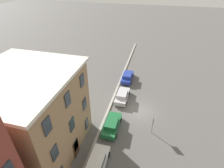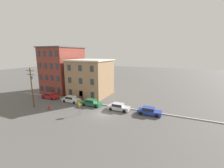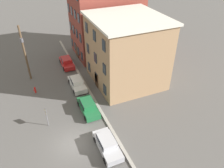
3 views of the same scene
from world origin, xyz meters
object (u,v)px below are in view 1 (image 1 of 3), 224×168
at_px(car_green, 112,124).
at_px(car_white, 96,163).
at_px(car_blue, 127,77).
at_px(car_silver, 122,96).
at_px(caution_sign, 153,123).

bearing_deg(car_green, car_white, 178.33).
height_order(car_white, car_blue, same).
relative_size(car_green, car_blue, 1.00).
distance_m(car_silver, car_blue, 6.15).
distance_m(car_green, car_blue, 12.67).
distance_m(car_white, car_silver, 12.23).
distance_m(car_blue, caution_sign, 13.20).
xyz_separation_m(car_green, car_silver, (6.53, -0.06, 0.00)).
distance_m(car_white, car_green, 5.70).
distance_m(car_green, car_silver, 6.53).
bearing_deg(car_blue, caution_sign, -156.01).
xyz_separation_m(car_white, car_blue, (18.37, 0.05, 0.00)).
bearing_deg(car_blue, car_green, -179.04).
bearing_deg(car_green, car_blue, 0.96).
bearing_deg(car_white, caution_sign, -39.88).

